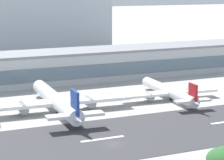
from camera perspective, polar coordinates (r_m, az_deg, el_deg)
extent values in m
plane|color=#A8A8A3|center=(124.38, 0.11, -7.43)|extent=(1400.00, 1400.00, 0.00)
cube|color=#38383A|center=(128.65, -0.80, -6.78)|extent=(800.00, 34.80, 0.08)
cube|color=white|center=(128.36, -1.10, -6.80)|extent=(12.00, 1.20, 0.01)
cube|color=#B7BABC|center=(204.56, -4.75, 1.54)|extent=(165.63, 20.81, 11.53)
cube|color=slate|center=(194.88, -3.71, 0.90)|extent=(160.66, 0.30, 5.19)
cube|color=gray|center=(203.63, -4.78, 3.28)|extent=(167.29, 21.02, 1.00)
cylinder|color=white|center=(155.84, -6.52, -2.33)|extent=(7.14, 46.05, 4.59)
sphere|color=white|center=(177.63, -8.39, -0.72)|extent=(4.36, 4.36, 4.36)
cone|color=white|center=(134.42, -4.05, -4.45)|extent=(4.58, 8.47, 4.13)
cube|color=white|center=(155.08, -6.43, -2.57)|extent=(47.75, 9.52, 1.01)
cylinder|color=gray|center=(158.18, -2.68, -2.54)|extent=(3.34, 6.58, 2.98)
cylinder|color=gray|center=(153.04, -10.30, -3.17)|extent=(3.34, 6.58, 2.98)
cube|color=white|center=(136.00, -4.28, -4.07)|extent=(16.31, 4.68, 0.81)
cube|color=navy|center=(135.20, -4.30, -2.76)|extent=(1.08, 6.22, 7.34)
cylinder|color=black|center=(154.38, -6.28, -3.57)|extent=(0.83, 0.83, 1.26)
cylinder|color=white|center=(172.22, 6.53, -1.30)|extent=(6.04, 36.57, 3.64)
sphere|color=white|center=(188.27, 4.03, -0.19)|extent=(3.46, 3.46, 3.46)
cone|color=white|center=(156.64, 9.54, -2.62)|extent=(3.70, 6.76, 3.28)
cube|color=white|center=(171.67, 6.64, -1.46)|extent=(35.37, 7.77, 0.80)
cylinder|color=gray|center=(175.47, 8.94, -1.46)|extent=(2.70, 5.24, 2.37)
cylinder|color=gray|center=(168.43, 4.24, -1.88)|extent=(2.70, 5.24, 2.37)
cube|color=white|center=(157.78, 9.28, -2.38)|extent=(12.10, 3.79, 0.64)
cube|color=red|center=(157.22, 9.31, -1.47)|extent=(0.91, 4.94, 5.83)
cylinder|color=black|center=(171.15, 6.79, -2.18)|extent=(0.66, 0.66, 1.00)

